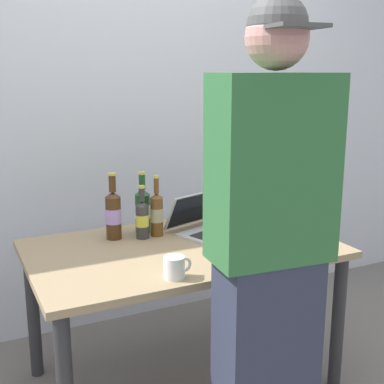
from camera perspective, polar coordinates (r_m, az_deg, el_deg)
ground_plane at (r=2.72m, az=-1.05°, el=-20.09°), size 8.00×8.00×0.00m
desk at (r=2.43m, az=-1.11°, el=-7.90°), size 1.40×0.85×0.70m
laptop at (r=2.59m, az=2.03°, el=-3.62°), size 0.44×0.44×0.19m
beer_bottle_green at (r=2.49m, az=-5.54°, el=-2.91°), size 0.06×0.06×0.26m
beer_bottle_brown at (r=2.49m, az=-8.71°, el=-2.37°), size 0.08×0.08×0.32m
beer_bottle_amber at (r=2.58m, az=-5.49°, el=-1.92°), size 0.08×0.08×0.31m
beer_bottle_dark at (r=2.52m, az=-3.93°, el=-2.36°), size 0.06×0.06×0.30m
person_figure at (r=1.79m, az=8.55°, el=-6.82°), size 0.42×0.30×1.73m
coffee_mug at (r=2.03m, az=-1.91°, el=-8.34°), size 0.12×0.08×0.09m
back_wall at (r=3.05m, az=-7.75°, el=9.50°), size 6.00×0.10×2.60m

